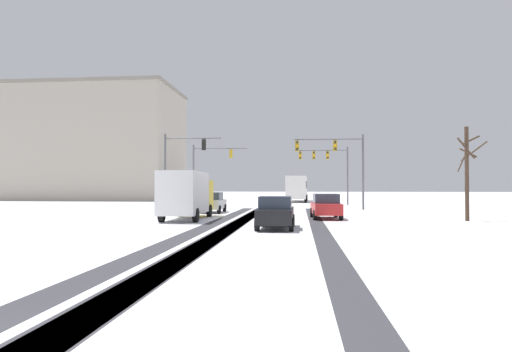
% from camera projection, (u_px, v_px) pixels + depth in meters
% --- Properties ---
extents(wheel_track_left_lane, '(1.08, 38.16, 0.01)m').
position_uv_depth(wheel_track_left_lane, '(231.00, 227.00, 22.88)').
color(wheel_track_left_lane, '#38383D').
rests_on(wheel_track_left_lane, ground).
extents(wheel_track_right_lane, '(0.92, 38.16, 0.01)m').
position_uv_depth(wheel_track_right_lane, '(232.00, 227.00, 22.87)').
color(wheel_track_right_lane, '#38383D').
rests_on(wheel_track_right_lane, ground).
extents(wheel_track_center, '(0.84, 38.16, 0.01)m').
position_uv_depth(wheel_track_center, '(319.00, 228.00, 22.44)').
color(wheel_track_center, '#38383D').
rests_on(wheel_track_center, ground).
extents(wheel_track_oncoming, '(0.96, 38.16, 0.01)m').
position_uv_depth(wheel_track_oncoming, '(206.00, 227.00, 23.00)').
color(wheel_track_oncoming, '#38383D').
rests_on(wheel_track_oncoming, ground).
extents(sidewalk_kerb_right, '(4.00, 38.16, 0.12)m').
position_uv_depth(sidewalk_kerb_right, '(449.00, 231.00, 20.15)').
color(sidewalk_kerb_right, white).
rests_on(sidewalk_kerb_right, ground).
extents(traffic_signal_far_left, '(5.78, 0.65, 6.50)m').
position_uv_depth(traffic_signal_far_left, '(208.00, 164.00, 46.92)').
color(traffic_signal_far_left, '#56565B').
rests_on(traffic_signal_far_left, ground).
extents(traffic_signal_near_right, '(5.95, 0.49, 6.50)m').
position_uv_depth(traffic_signal_near_right, '(339.00, 156.00, 37.51)').
color(traffic_signal_near_right, '#56565B').
rests_on(traffic_signal_near_right, ground).
extents(traffic_signal_near_left, '(4.82, 0.38, 6.50)m').
position_uv_depth(traffic_signal_near_left, '(180.00, 159.00, 36.87)').
color(traffic_signal_near_left, '#56565B').
rests_on(traffic_signal_near_left, ground).
extents(traffic_signal_far_right, '(5.63, 0.49, 6.50)m').
position_uv_depth(traffic_signal_far_right, '(327.00, 162.00, 49.46)').
color(traffic_signal_far_right, '#56565B').
rests_on(traffic_signal_far_right, ground).
extents(car_silver_lead, '(1.84, 4.10, 1.62)m').
position_uv_depth(car_silver_lead, '(212.00, 202.00, 35.14)').
color(car_silver_lead, '#B7BABF').
rests_on(car_silver_lead, ground).
extents(car_red_second, '(1.98, 4.17, 1.62)m').
position_uv_depth(car_red_second, '(326.00, 206.00, 28.71)').
color(car_red_second, red).
rests_on(car_red_second, ground).
extents(car_black_third, '(1.86, 4.12, 1.62)m').
position_uv_depth(car_black_third, '(276.00, 212.00, 22.04)').
color(car_black_third, black).
rests_on(car_black_third, ground).
extents(bus_oncoming, '(2.94, 11.08, 3.38)m').
position_uv_depth(bus_oncoming, '(297.00, 187.00, 59.52)').
color(bus_oncoming, silver).
rests_on(bus_oncoming, ground).
extents(box_truck_delivery, '(2.48, 7.47, 3.02)m').
position_uv_depth(box_truck_delivery, '(187.00, 194.00, 28.25)').
color(box_truck_delivery, yellow).
rests_on(box_truck_delivery, ground).
extents(bare_tree_sidewalk_mid, '(1.88, 1.88, 5.74)m').
position_uv_depth(bare_tree_sidewalk_mid, '(467.00, 170.00, 26.82)').
color(bare_tree_sidewalk_mid, '#423023').
rests_on(bare_tree_sidewalk_mid, ground).
extents(office_building_far_left_block, '(28.79, 15.22, 17.15)m').
position_uv_depth(office_building_far_left_block, '(85.00, 144.00, 68.77)').
color(office_building_far_left_block, '#A89E8E').
rests_on(office_building_far_left_block, ground).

